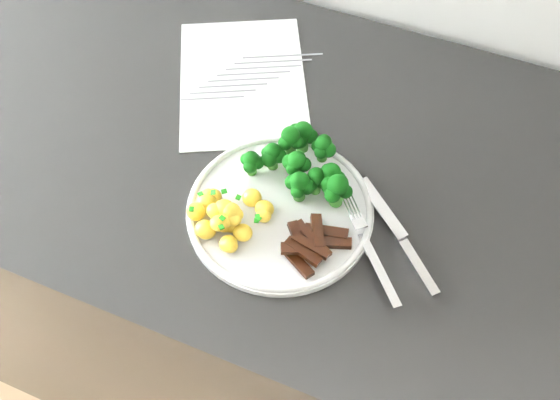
% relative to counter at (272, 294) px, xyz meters
% --- Properties ---
extents(counter, '(2.49, 0.62, 0.94)m').
position_rel_counter_xyz_m(counter, '(0.00, 0.00, 0.00)').
color(counter, black).
rests_on(counter, ground).
extents(recipe_paper, '(0.29, 0.33, 0.00)m').
position_rel_counter_xyz_m(recipe_paper, '(-0.09, 0.11, 0.47)').
color(recipe_paper, silver).
rests_on(recipe_paper, counter).
extents(plate, '(0.25, 0.25, 0.01)m').
position_rel_counter_xyz_m(plate, '(0.06, -0.09, 0.48)').
color(plate, white).
rests_on(plate, counter).
extents(broccoli, '(0.16, 0.12, 0.06)m').
position_rel_counter_xyz_m(broccoli, '(0.07, -0.03, 0.51)').
color(broccoli, '#29661B').
rests_on(broccoli, plate).
extents(potatoes, '(0.11, 0.10, 0.04)m').
position_rel_counter_xyz_m(potatoes, '(0.00, -0.14, 0.49)').
color(potatoes, yellow).
rests_on(potatoes, plate).
extents(beef_strips, '(0.09, 0.09, 0.02)m').
position_rel_counter_xyz_m(beef_strips, '(0.11, -0.13, 0.49)').
color(beef_strips, black).
rests_on(beef_strips, plate).
extents(fork, '(0.12, 0.14, 0.02)m').
position_rel_counter_xyz_m(fork, '(0.19, -0.11, 0.49)').
color(fork, silver).
rests_on(fork, plate).
extents(knife, '(0.15, 0.14, 0.02)m').
position_rel_counter_xyz_m(knife, '(0.23, -0.08, 0.48)').
color(knife, silver).
rests_on(knife, plate).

